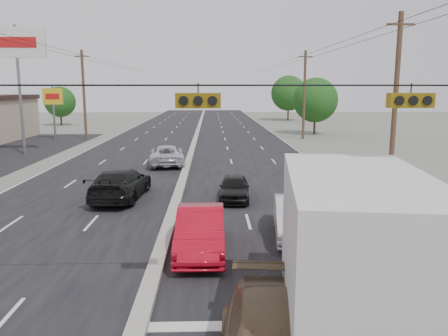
{
  "coord_description": "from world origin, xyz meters",
  "views": [
    {
      "loc": [
        1.79,
        -10.27,
        5.72
      ],
      "look_at": [
        2.37,
        9.1,
        2.2
      ],
      "focal_mm": 35.0,
      "sensor_mm": 36.0,
      "label": 1
    }
  ],
  "objects_px": {
    "utility_pole_right_b": "(395,100)",
    "pole_sign_billboard": "(16,51)",
    "red_sedan": "(200,231)",
    "oncoming_far": "(167,155)",
    "utility_pole_left_c": "(84,94)",
    "pole_sign_far": "(53,101)",
    "box_truck": "(349,254)",
    "queue_car_a": "(234,188)",
    "tree_left_far": "(60,102)",
    "tree_right_mid": "(315,100)",
    "oncoming_near": "(121,184)",
    "utility_pole_right_c": "(304,94)",
    "queue_car_b": "(296,218)",
    "tree_right_far": "(289,93)"
  },
  "relations": [
    {
      "from": "utility_pole_left_c",
      "to": "queue_car_a",
      "type": "distance_m",
      "value": 32.44
    },
    {
      "from": "pole_sign_billboard",
      "to": "tree_left_far",
      "type": "distance_m",
      "value": 33.27
    },
    {
      "from": "queue_car_b",
      "to": "oncoming_near",
      "type": "xyz_separation_m",
      "value": [
        -8.05,
        6.23,
        0.07
      ]
    },
    {
      "from": "utility_pole_left_c",
      "to": "utility_pole_right_c",
      "type": "xyz_separation_m",
      "value": [
        25.0,
        0.0,
        0.0
      ]
    },
    {
      "from": "box_truck",
      "to": "oncoming_near",
      "type": "xyz_separation_m",
      "value": [
        -7.85,
        13.32,
        -1.24
      ]
    },
    {
      "from": "tree_right_far",
      "to": "pole_sign_billboard",
      "type": "bearing_deg",
      "value": -125.99
    },
    {
      "from": "utility_pole_right_b",
      "to": "pole_sign_billboard",
      "type": "distance_m",
      "value": 30.2
    },
    {
      "from": "pole_sign_billboard",
      "to": "tree_left_far",
      "type": "bearing_deg",
      "value": 103.19
    },
    {
      "from": "queue_car_b",
      "to": "tree_right_far",
      "type": "bearing_deg",
      "value": 86.44
    },
    {
      "from": "box_truck",
      "to": "queue_car_a",
      "type": "bearing_deg",
      "value": 105.92
    },
    {
      "from": "tree_right_mid",
      "to": "oncoming_far",
      "type": "xyz_separation_m",
      "value": [
        -16.57,
        -22.42,
        -3.58
      ]
    },
    {
      "from": "pole_sign_far",
      "to": "red_sedan",
      "type": "relative_size",
      "value": 1.27
    },
    {
      "from": "utility_pole_left_c",
      "to": "tree_left_far",
      "type": "xyz_separation_m",
      "value": [
        -9.5,
        20.0,
        -1.39
      ]
    },
    {
      "from": "tree_left_far",
      "to": "tree_right_mid",
      "type": "height_order",
      "value": "tree_right_mid"
    },
    {
      "from": "red_sedan",
      "to": "tree_right_far",
      "type": "bearing_deg",
      "value": 77.6
    },
    {
      "from": "tree_right_far",
      "to": "red_sedan",
      "type": "bearing_deg",
      "value": -102.56
    },
    {
      "from": "pole_sign_far",
      "to": "queue_car_b",
      "type": "height_order",
      "value": "pole_sign_far"
    },
    {
      "from": "red_sedan",
      "to": "oncoming_far",
      "type": "bearing_deg",
      "value": 99.49
    },
    {
      "from": "oncoming_near",
      "to": "tree_right_mid",
      "type": "bearing_deg",
      "value": -114.63
    },
    {
      "from": "pole_sign_far",
      "to": "box_truck",
      "type": "relative_size",
      "value": 0.73
    },
    {
      "from": "utility_pole_left_c",
      "to": "pole_sign_billboard",
      "type": "height_order",
      "value": "pole_sign_billboard"
    },
    {
      "from": "utility_pole_left_c",
      "to": "pole_sign_far",
      "type": "relative_size",
      "value": 1.67
    },
    {
      "from": "utility_pole_right_b",
      "to": "tree_right_mid",
      "type": "height_order",
      "value": "utility_pole_right_b"
    },
    {
      "from": "utility_pole_right_c",
      "to": "oncoming_near",
      "type": "xyz_separation_m",
      "value": [
        -15.46,
        -27.72,
        -4.29
      ]
    },
    {
      "from": "utility_pole_left_c",
      "to": "tree_right_far",
      "type": "height_order",
      "value": "utility_pole_left_c"
    },
    {
      "from": "box_truck",
      "to": "utility_pole_left_c",
      "type": "bearing_deg",
      "value": 120.56
    },
    {
      "from": "oncoming_far",
      "to": "tree_right_far",
      "type": "bearing_deg",
      "value": -116.16
    },
    {
      "from": "pole_sign_far",
      "to": "queue_car_a",
      "type": "relative_size",
      "value": 1.59
    },
    {
      "from": "pole_sign_billboard",
      "to": "oncoming_far",
      "type": "xyz_separation_m",
      "value": [
        12.93,
        -5.42,
        -8.11
      ]
    },
    {
      "from": "utility_pole_left_c",
      "to": "queue_car_a",
      "type": "xyz_separation_m",
      "value": [
        15.5,
        -28.15,
        -4.46
      ]
    },
    {
      "from": "utility_pole_right_c",
      "to": "queue_car_b",
      "type": "bearing_deg",
      "value": -102.33
    },
    {
      "from": "tree_right_mid",
      "to": "tree_right_far",
      "type": "distance_m",
      "value": 25.03
    },
    {
      "from": "oncoming_far",
      "to": "red_sedan",
      "type": "bearing_deg",
      "value": 93.5
    },
    {
      "from": "red_sedan",
      "to": "oncoming_far",
      "type": "relative_size",
      "value": 0.86
    },
    {
      "from": "red_sedan",
      "to": "queue_car_a",
      "type": "xyz_separation_m",
      "value": [
        1.6,
        7.37,
        -0.13
      ]
    },
    {
      "from": "oncoming_far",
      "to": "queue_car_b",
      "type": "bearing_deg",
      "value": 106.1
    },
    {
      "from": "queue_car_a",
      "to": "oncoming_far",
      "type": "bearing_deg",
      "value": 117.13
    },
    {
      "from": "utility_pole_left_c",
      "to": "tree_right_far",
      "type": "distance_m",
      "value": 41.38
    },
    {
      "from": "utility_pole_right_c",
      "to": "tree_left_far",
      "type": "height_order",
      "value": "utility_pole_right_c"
    },
    {
      "from": "box_truck",
      "to": "oncoming_far",
      "type": "bearing_deg",
      "value": 112.9
    },
    {
      "from": "red_sedan",
      "to": "oncoming_far",
      "type": "xyz_separation_m",
      "value": [
        -2.97,
        18.09,
        -0.02
      ]
    },
    {
      "from": "red_sedan",
      "to": "pole_sign_billboard",
      "type": "bearing_deg",
      "value": 124.22
    },
    {
      "from": "tree_right_mid",
      "to": "box_truck",
      "type": "height_order",
      "value": "tree_right_mid"
    },
    {
      "from": "tree_left_far",
      "to": "oncoming_near",
      "type": "relative_size",
      "value": 1.08
    },
    {
      "from": "queue_car_b",
      "to": "oncoming_far",
      "type": "distance_m",
      "value": 17.82
    },
    {
      "from": "tree_left_far",
      "to": "box_truck",
      "type": "bearing_deg",
      "value": -66.23
    },
    {
      "from": "queue_car_a",
      "to": "oncoming_near",
      "type": "relative_size",
      "value": 0.67
    },
    {
      "from": "pole_sign_billboard",
      "to": "tree_right_far",
      "type": "bearing_deg",
      "value": 54.01
    },
    {
      "from": "queue_car_b",
      "to": "utility_pole_left_c",
      "type": "bearing_deg",
      "value": 123.51
    },
    {
      "from": "utility_pole_right_c",
      "to": "tree_right_mid",
      "type": "relative_size",
      "value": 1.4
    }
  ]
}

